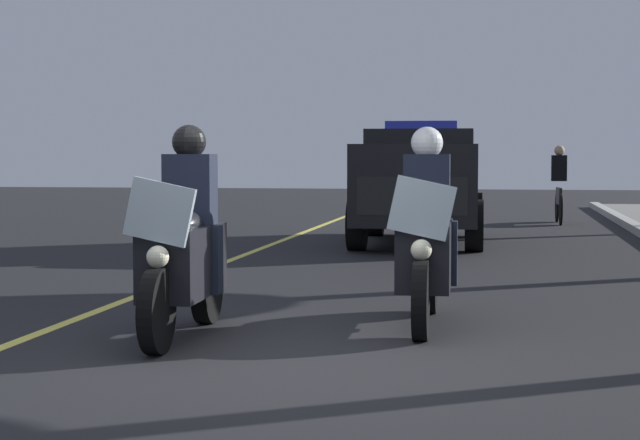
% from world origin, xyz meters
% --- Properties ---
extents(ground_plane, '(80.00, 80.00, 0.00)m').
position_xyz_m(ground_plane, '(0.00, 0.00, 0.00)').
color(ground_plane, black).
extents(police_motorcycle_lead_left, '(2.14, 0.57, 1.72)m').
position_xyz_m(police_motorcycle_lead_left, '(-0.86, -0.94, 0.70)').
color(police_motorcycle_lead_left, black).
rests_on(police_motorcycle_lead_left, ground).
extents(police_motorcycle_lead_right, '(2.14, 0.57, 1.72)m').
position_xyz_m(police_motorcycle_lead_right, '(-1.79, 0.94, 0.70)').
color(police_motorcycle_lead_right, black).
rests_on(police_motorcycle_lead_right, ground).
extents(police_suv, '(4.95, 2.18, 2.05)m').
position_xyz_m(police_suv, '(-10.63, 0.22, 1.07)').
color(police_suv, black).
rests_on(police_suv, ground).
extents(cyclist_background, '(1.76, 0.33, 1.69)m').
position_xyz_m(cyclist_background, '(-16.28, 2.77, 0.84)').
color(cyclist_background, black).
rests_on(cyclist_background, ground).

